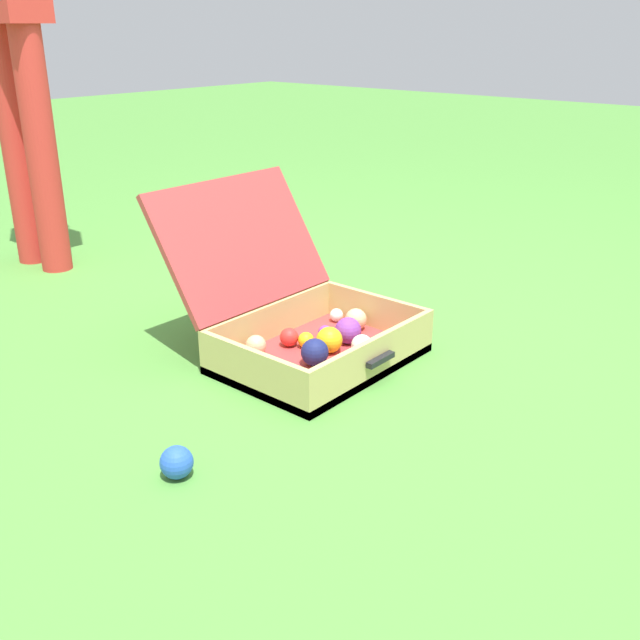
# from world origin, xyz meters

# --- Properties ---
(ground_plane) EXTENTS (16.00, 16.00, 0.00)m
(ground_plane) POSITION_xyz_m (0.00, 0.00, 0.00)
(ground_plane) COLOR #4C8C38
(open_suitcase) EXTENTS (0.57, 0.68, 0.49)m
(open_suitcase) POSITION_xyz_m (-0.05, 0.06, 0.11)
(open_suitcase) COLOR #B23838
(open_suitcase) RESTS_ON ground
(stray_ball_on_grass) EXTENTS (0.08, 0.08, 0.08)m
(stray_ball_on_grass) POSITION_xyz_m (-0.72, -0.17, 0.04)
(stray_ball_on_grass) COLOR blue
(stray_ball_on_grass) RESTS_ON ground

